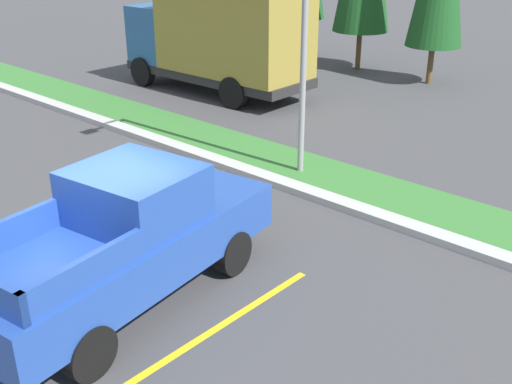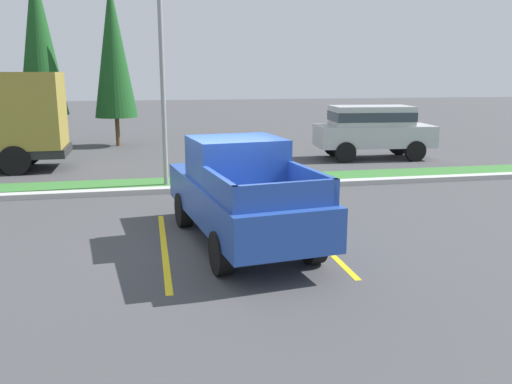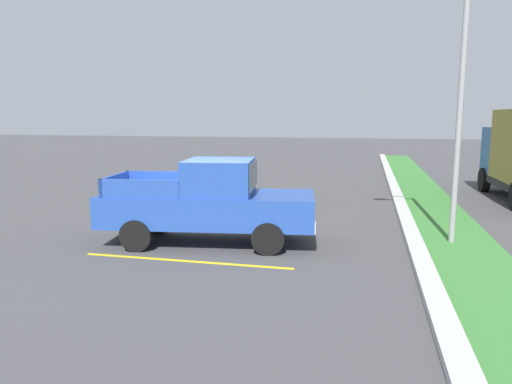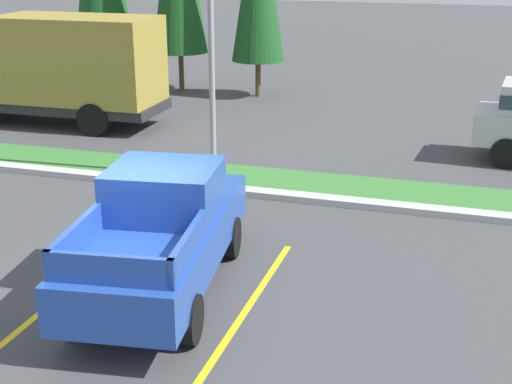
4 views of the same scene
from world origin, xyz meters
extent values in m
plane|color=#424244|center=(0.00, 0.00, 0.00)|extent=(120.00, 120.00, 0.00)
cube|color=yellow|center=(-1.10, -0.01, 0.00)|extent=(0.12, 4.80, 0.01)
cube|color=yellow|center=(2.00, -0.01, 0.00)|extent=(0.12, 4.80, 0.01)
cube|color=#B2B2AD|center=(0.00, 5.00, 0.07)|extent=(56.00, 0.40, 0.15)
cube|color=#387533|center=(0.00, 6.10, 0.03)|extent=(56.00, 1.80, 0.06)
cylinder|color=black|center=(-0.60, 1.41, 0.38)|extent=(0.38, 0.79, 0.76)
cylinder|color=black|center=(1.08, 1.64, 0.38)|extent=(0.38, 0.79, 0.76)
cylinder|color=black|center=(-0.18, -1.66, 0.38)|extent=(0.38, 0.79, 0.76)
cylinder|color=black|center=(1.50, -1.43, 0.38)|extent=(0.38, 0.79, 0.76)
cube|color=#23479E|center=(0.45, -0.01, 0.88)|extent=(2.59, 5.41, 0.76)
cube|color=#23479E|center=(0.41, 0.29, 1.68)|extent=(1.96, 1.82, 0.84)
cube|color=#2D3842|center=(0.30, 1.10, 1.73)|extent=(1.61, 0.28, 0.63)
cube|color=#23479E|center=(-0.20, -1.56, 1.48)|extent=(0.36, 1.90, 0.44)
cube|color=#23479E|center=(1.49, -1.33, 1.48)|extent=(0.36, 1.90, 0.44)
cube|color=silver|center=(0.10, 2.52, 0.64)|extent=(1.81, 0.40, 0.28)
cylinder|color=black|center=(-10.12, 8.67, 0.50)|extent=(1.00, 0.32, 1.00)
cylinder|color=black|center=(-10.15, 10.87, 0.50)|extent=(1.00, 0.32, 1.00)
cylinder|color=black|center=(-5.72, 8.73, 0.50)|extent=(1.00, 0.32, 1.00)
cylinder|color=black|center=(-5.75, 10.93, 0.50)|extent=(1.00, 0.32, 1.00)
cube|color=#262626|center=(-7.54, 9.81, 0.65)|extent=(6.83, 2.40, 0.30)
cube|color=#285693|center=(-10.09, 9.77, 1.75)|extent=(1.64, 2.32, 1.90)
cube|color=#2D3842|center=(-10.91, 9.75, 2.00)|extent=(0.09, 2.10, 0.90)
cube|color=olive|center=(-6.74, 9.82, 2.10)|extent=(5.04, 2.48, 2.60)
cylinder|color=gray|center=(-0.83, 5.90, 3.31)|extent=(0.14, 0.14, 6.63)
cylinder|color=brown|center=(-9.34, 16.35, 0.81)|extent=(0.20, 0.20, 1.62)
cylinder|color=brown|center=(-5.92, 16.02, 0.74)|extent=(0.20, 0.20, 1.49)
cylinder|color=brown|center=(-2.70, 15.75, 0.68)|extent=(0.20, 0.20, 1.35)
camera|label=1|loc=(7.34, -4.70, 5.44)|focal=43.10mm
camera|label=2|loc=(-1.33, -10.20, 3.35)|focal=37.45mm
camera|label=3|loc=(11.38, 3.77, 3.13)|focal=33.20mm
camera|label=4|loc=(5.18, -10.02, 5.61)|focal=50.60mm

